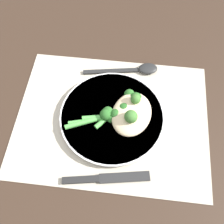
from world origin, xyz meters
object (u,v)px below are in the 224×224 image
object	(u,v)px
plate	(112,116)
knife	(105,178)
broccoli_stalk_right	(121,114)
broccoli_stalk_left	(112,117)
chicken_fillet	(132,112)
broccoli_stalk_front	(103,115)
spoon	(138,69)
broccoli_stalk_rear	(130,101)

from	to	relation	value
plate	knife	bearing A→B (deg)	90.61
broccoli_stalk_right	broccoli_stalk_left	world-z (taller)	broccoli_stalk_right
plate	knife	size ratio (longest dim) A/B	1.32
chicken_fillet	broccoli_stalk_front	world-z (taller)	chicken_fillet
plate	broccoli_stalk_front	distance (m)	0.03
broccoli_stalk_right	knife	world-z (taller)	broccoli_stalk_right
chicken_fillet	spoon	xyz separation A→B (m)	(-0.01, -0.14, -0.02)
knife	broccoli_stalk_rear	bearing A→B (deg)	159.01
broccoli_stalk_front	plate	bearing A→B (deg)	91.54
broccoli_stalk_left	broccoli_stalk_right	bearing A→B (deg)	102.24
broccoli_stalk_right	broccoli_stalk_left	bearing A→B (deg)	-74.40
broccoli_stalk_right	knife	bearing A→B (deg)	-18.88
broccoli_stalk_left	knife	distance (m)	0.13
broccoli_stalk_left	broccoli_stalk_front	distance (m)	0.02
knife	spoon	world-z (taller)	spoon
knife	chicken_fillet	bearing A→B (deg)	154.06
plate	broccoli_stalk_left	size ratio (longest dim) A/B	1.90
broccoli_stalk_front	spoon	world-z (taller)	broccoli_stalk_front
plate	chicken_fillet	size ratio (longest dim) A/B	1.85
broccoli_stalk_left	spoon	distance (m)	0.16
spoon	knife	bearing A→B (deg)	-19.56
broccoli_stalk_front	spoon	distance (m)	0.17
chicken_fillet	knife	size ratio (longest dim) A/B	0.71
spoon	chicken_fillet	bearing A→B (deg)	-12.83
plate	broccoli_stalk_left	world-z (taller)	broccoli_stalk_left
broccoli_stalk_rear	broccoli_stalk_left	distance (m)	0.06
chicken_fillet	broccoli_stalk_left	distance (m)	0.05
broccoli_stalk_rear	broccoli_stalk_right	size ratio (longest dim) A/B	0.93
spoon	broccoli_stalk_left	bearing A→B (deg)	-27.73
chicken_fillet	broccoli_stalk_right	size ratio (longest dim) A/B	1.16
broccoli_stalk_rear	knife	xyz separation A→B (m)	(0.03, 0.18, -0.02)
chicken_fillet	broccoli_stalk_left	bearing A→B (deg)	18.64
plate	spoon	bearing A→B (deg)	-109.61
chicken_fillet	broccoli_stalk_rear	world-z (taller)	same
broccoli_stalk_rear	knife	size ratio (longest dim) A/B	0.57
spoon	broccoli_stalk_right	bearing A→B (deg)	-21.95
broccoli_stalk_front	broccoli_stalk_rear	bearing A→B (deg)	105.28
plate	broccoli_stalk_left	distance (m)	0.02
plate	broccoli_stalk_rear	xyz separation A→B (m)	(-0.04, -0.04, 0.02)
broccoli_stalk_left	spoon	xyz separation A→B (m)	(-0.05, -0.15, -0.02)
broccoli_stalk_front	chicken_fillet	bearing A→B (deg)	77.97
broccoli_stalk_right	broccoli_stalk_front	distance (m)	0.04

